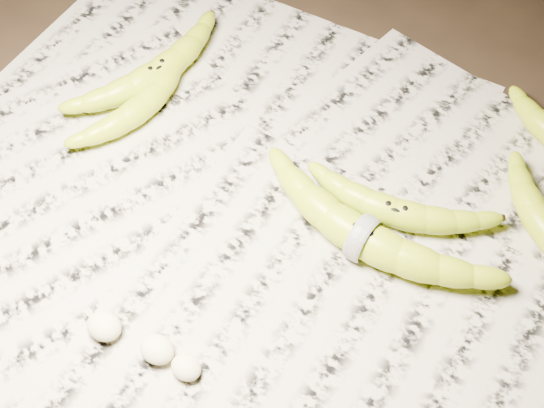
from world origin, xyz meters
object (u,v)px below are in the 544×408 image
Objects in this scene: banana_center at (396,210)px; banana_taped at (363,236)px; banana_left_b at (143,103)px; banana_left_a at (156,71)px.

banana_taped reaches higher than banana_center.
banana_center is (0.31, 0.03, 0.00)m from banana_left_b.
banana_left_b is at bearing -146.96° from banana_left_a.
banana_center is (0.33, -0.02, -0.00)m from banana_left_a.
banana_left_a is 1.13× the size of banana_center.
banana_taped is at bearing -89.60° from banana_left_b.
banana_taped is at bearing -89.66° from banana_left_a.
banana_left_b is at bearing 177.94° from banana_taped.
banana_taped is (-0.01, -0.05, 0.00)m from banana_center.
banana_left_a is 1.23× the size of banana_left_b.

